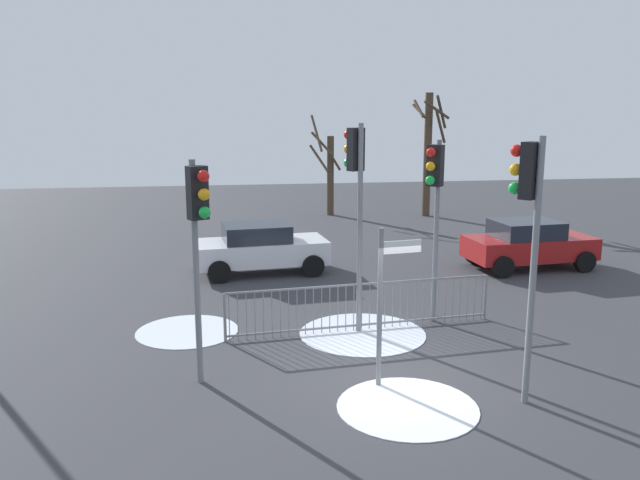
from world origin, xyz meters
The scene contains 14 objects.
ground_plane centered at (0.00, 0.00, 0.00)m, with size 60.00×60.00×0.00m, color #38383D.
traffic_light_rear_left centered at (-3.38, 0.17, 2.92)m, with size 0.41×0.52×3.99m.
traffic_light_mid_right centered at (-0.16, 2.63, 3.31)m, with size 0.41×0.52×4.51m.
traffic_light_foreground_left centered at (1.85, -1.22, 3.23)m, with size 0.45×0.49×4.41m.
traffic_light_mid_left centered at (1.64, 2.80, 3.04)m, with size 0.46×0.47×4.14m.
direction_sign_post centered at (-0.26, -0.31, 1.60)m, with size 0.78×0.17×2.84m.
pedestrian_guard_railing centered at (-0.02, 2.56, 0.55)m, with size 6.03×0.67×1.07m.
car_white_mid centered at (-1.91, 7.94, 0.77)m, with size 3.96×2.26×1.47m.
car_red_trailing centered at (6.17, 7.28, 0.77)m, with size 3.94×2.22×1.47m.
bare_tree_left centered at (6.07, 16.97, 2.97)m, with size 1.54×1.33×5.43m.
bare_tree_centre centered at (1.76, 17.86, 2.00)m, with size 1.41×1.50×4.47m.
snow_patch_kerb centered at (-0.04, 2.31, 0.01)m, with size 2.75×2.75×0.01m, color silver.
snow_patch_island centered at (-3.82, 3.02, 0.01)m, with size 2.23×2.23×0.01m, color silver.
snow_patch_verge centered at (-0.06, -1.24, 0.01)m, with size 2.33×2.33×0.01m, color white.
Camera 1 is at (-2.94, -10.76, 4.86)m, focal length 36.34 mm.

